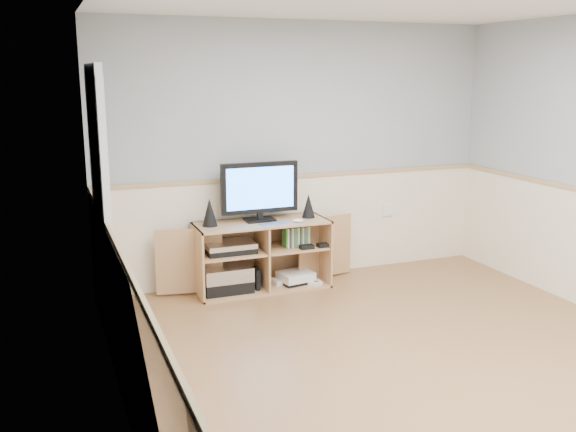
% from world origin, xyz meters
% --- Properties ---
extents(room, '(4.04, 4.54, 2.54)m').
position_xyz_m(room, '(-0.06, 0.12, 1.22)').
color(room, '#AE7C4D').
rests_on(room, ground).
extents(media_cabinet, '(1.97, 0.47, 0.65)m').
position_xyz_m(media_cabinet, '(-0.48, 2.04, 0.33)').
color(media_cabinet, tan).
rests_on(media_cabinet, floor).
extents(monitor, '(0.74, 0.18, 0.56)m').
position_xyz_m(monitor, '(-0.48, 2.03, 0.95)').
color(monitor, black).
rests_on(monitor, media_cabinet).
extents(speaker_left, '(0.14, 0.14, 0.26)m').
position_xyz_m(speaker_left, '(-0.97, 2.00, 0.78)').
color(speaker_left, black).
rests_on(speaker_left, media_cabinet).
extents(speaker_right, '(0.12, 0.12, 0.23)m').
position_xyz_m(speaker_right, '(0.00, 2.00, 0.76)').
color(speaker_right, black).
rests_on(speaker_right, media_cabinet).
extents(keyboard, '(0.33, 0.19, 0.01)m').
position_xyz_m(keyboard, '(-0.39, 1.84, 0.66)').
color(keyboard, silver).
rests_on(keyboard, media_cabinet).
extents(mouse, '(0.11, 0.09, 0.04)m').
position_xyz_m(mouse, '(-0.17, 1.84, 0.67)').
color(mouse, white).
rests_on(mouse, media_cabinet).
extents(av_components, '(0.53, 0.34, 0.47)m').
position_xyz_m(av_components, '(-0.82, 1.98, 0.22)').
color(av_components, black).
rests_on(av_components, media_cabinet).
extents(game_consoles, '(0.46, 0.31, 0.11)m').
position_xyz_m(game_consoles, '(-0.16, 1.97, 0.07)').
color(game_consoles, white).
rests_on(game_consoles, media_cabinet).
extents(game_cases, '(0.24, 0.14, 0.19)m').
position_xyz_m(game_cases, '(-0.15, 1.96, 0.48)').
color(game_cases, '#3F8C3F').
rests_on(game_cases, media_cabinet).
extents(wall_outlet, '(0.12, 0.03, 0.12)m').
position_xyz_m(wall_outlet, '(1.00, 2.23, 0.60)').
color(wall_outlet, white).
rests_on(wall_outlet, wall_back).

